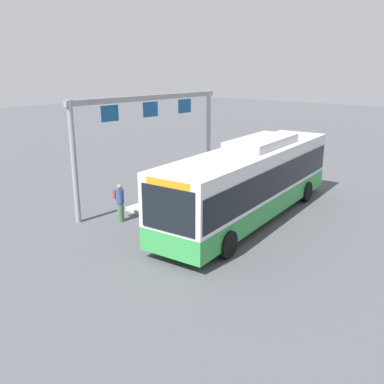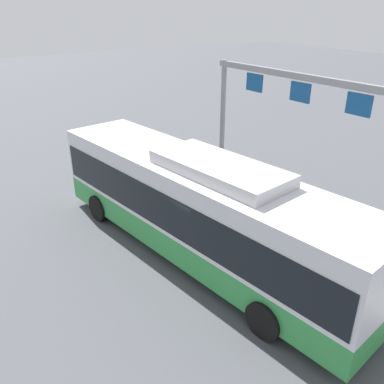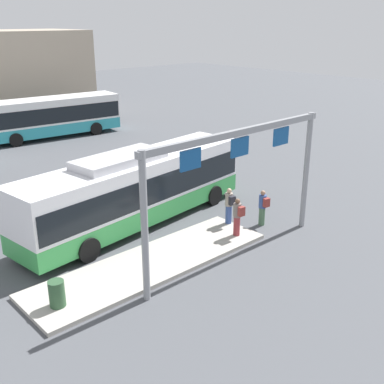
# 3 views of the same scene
# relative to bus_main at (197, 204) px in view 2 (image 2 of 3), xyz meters

# --- Properties ---
(ground_plane) EXTENTS (120.00, 120.00, 0.00)m
(ground_plane) POSITION_rel_bus_main_xyz_m (0.01, 0.00, -1.81)
(ground_plane) COLOR #4C4F54
(platform_curb) EXTENTS (10.00, 2.80, 0.16)m
(platform_curb) POSITION_rel_bus_main_xyz_m (-1.95, -3.56, -1.73)
(platform_curb) COLOR #B2ADA3
(platform_curb) RESTS_ON ground
(bus_main) EXTENTS (12.12, 3.92, 3.46)m
(bus_main) POSITION_rel_bus_main_xyz_m (0.00, 0.00, 0.00)
(bus_main) COLOR green
(bus_main) RESTS_ON ground
(person_boarding) EXTENTS (0.43, 0.58, 1.67)m
(person_boarding) POSITION_rel_bus_main_xyz_m (2.85, -3.07, -0.76)
(person_boarding) COLOR #334C8C
(person_boarding) RESTS_ON platform_curb
(person_waiting_near) EXTENTS (0.37, 0.55, 1.67)m
(person_waiting_near) POSITION_rel_bus_main_xyz_m (2.19, -4.17, -0.76)
(person_waiting_near) COLOR maroon
(person_waiting_near) RESTS_ON platform_curb
(person_waiting_mid) EXTENTS (0.39, 0.56, 1.67)m
(person_waiting_mid) POSITION_rel_bus_main_xyz_m (4.09, -3.99, -0.92)
(person_waiting_mid) COLOR #476B4C
(person_waiting_mid) RESTS_ON ground
(platform_sign_gantry) EXTENTS (9.27, 0.24, 5.20)m
(platform_sign_gantry) POSITION_rel_bus_main_xyz_m (0.93, -5.27, 1.94)
(platform_sign_gantry) COLOR gray
(platform_sign_gantry) RESTS_ON ground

